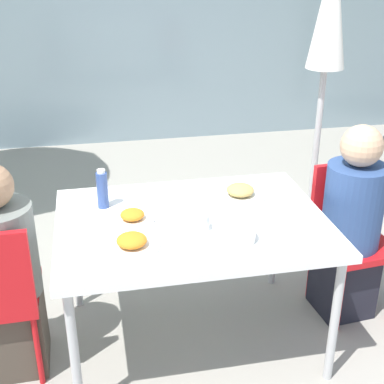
# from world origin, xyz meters

# --- Properties ---
(ground_plane) EXTENTS (24.00, 24.00, 0.00)m
(ground_plane) POSITION_xyz_m (0.00, 0.00, 0.00)
(ground_plane) COLOR gray
(dining_table) EXTENTS (1.34, 0.98, 0.74)m
(dining_table) POSITION_xyz_m (0.00, 0.00, 0.69)
(dining_table) COLOR white
(dining_table) RESTS_ON ground
(person_left) EXTENTS (0.34, 0.34, 1.11)m
(person_left) POSITION_xyz_m (-0.92, -0.02, 0.52)
(person_left) COLOR #473D33
(person_left) RESTS_ON ground
(chair_right) EXTENTS (0.44, 0.44, 0.87)m
(chair_right) POSITION_xyz_m (0.96, 0.17, 0.51)
(chair_right) COLOR red
(chair_right) RESTS_ON ground
(person_right) EXTENTS (0.33, 0.33, 1.15)m
(person_right) POSITION_xyz_m (0.92, 0.09, 0.55)
(person_right) COLOR black
(person_right) RESTS_ON ground
(closed_umbrella) EXTENTS (0.36, 0.36, 2.03)m
(closed_umbrella) POSITION_xyz_m (1.07, 0.96, 1.43)
(closed_umbrella) COLOR #333333
(closed_umbrella) RESTS_ON ground
(plate_0) EXTENTS (0.25, 0.25, 0.07)m
(plate_0) POSITION_xyz_m (-0.32, -0.22, 0.77)
(plate_0) COLOR white
(plate_0) RESTS_ON dining_table
(plate_1) EXTENTS (0.22, 0.22, 0.06)m
(plate_1) POSITION_xyz_m (-0.29, 0.04, 0.76)
(plate_1) COLOR white
(plate_1) RESTS_ON dining_table
(plate_2) EXTENTS (0.27, 0.27, 0.07)m
(plate_2) POSITION_xyz_m (0.31, 0.20, 0.77)
(plate_2) COLOR white
(plate_2) RESTS_ON dining_table
(bottle) EXTENTS (0.06, 0.06, 0.21)m
(bottle) POSITION_xyz_m (-0.43, 0.23, 0.84)
(bottle) COLOR #334C8E
(bottle) RESTS_ON dining_table
(drinking_cup) EXTENTS (0.07, 0.07, 0.08)m
(drinking_cup) POSITION_xyz_m (0.03, -0.12, 0.78)
(drinking_cup) COLOR white
(drinking_cup) RESTS_ON dining_table
(salad_bowl) EXTENTS (0.20, 0.20, 0.06)m
(salad_bowl) POSITION_xyz_m (0.15, -0.24, 0.77)
(salad_bowl) COLOR white
(salad_bowl) RESTS_ON dining_table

